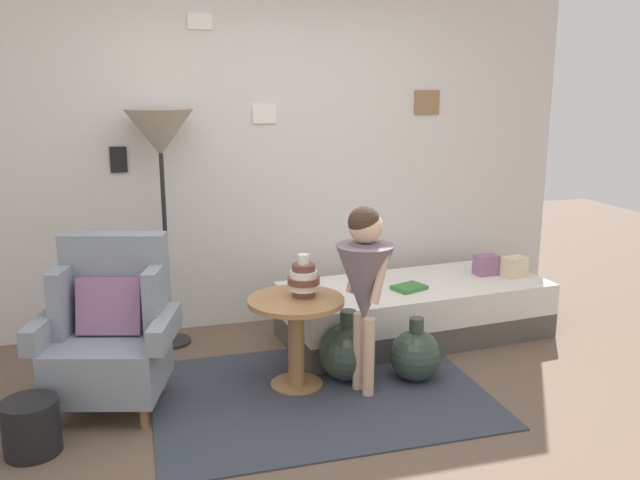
# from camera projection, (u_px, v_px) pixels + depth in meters

# --- Properties ---
(ground_plane) EXTENTS (12.00, 12.00, 0.00)m
(ground_plane) POSITION_uv_depth(u_px,v_px,m) (342.00, 442.00, 3.46)
(ground_plane) COLOR brown
(gallery_wall) EXTENTS (4.80, 0.12, 2.60)m
(gallery_wall) POSITION_uv_depth(u_px,v_px,m) (264.00, 153.00, 4.98)
(gallery_wall) COLOR silver
(gallery_wall) RESTS_ON ground
(rug) EXTENTS (1.94, 1.43, 0.01)m
(rug) POSITION_uv_depth(u_px,v_px,m) (319.00, 394.00, 3.98)
(rug) COLOR #333842
(rug) RESTS_ON ground
(armchair) EXTENTS (0.86, 0.73, 0.97)m
(armchair) POSITION_uv_depth(u_px,v_px,m) (111.00, 331.00, 3.79)
(armchair) COLOR olive
(armchair) RESTS_ON ground
(daybed) EXTENTS (1.96, 0.96, 0.40)m
(daybed) POSITION_uv_depth(u_px,v_px,m) (415.00, 310.00, 4.87)
(daybed) COLOR #4C4742
(daybed) RESTS_ON ground
(pillow_head) EXTENTS (0.19, 0.15, 0.15)m
(pillow_head) POSITION_uv_depth(u_px,v_px,m) (514.00, 267.00, 4.97)
(pillow_head) COLOR beige
(pillow_head) RESTS_ON daybed
(pillow_mid) EXTENTS (0.17, 0.12, 0.15)m
(pillow_mid) POSITION_uv_depth(u_px,v_px,m) (486.00, 265.00, 5.03)
(pillow_mid) COLOR gray
(pillow_mid) RESTS_ON daybed
(side_table) EXTENTS (0.58, 0.58, 0.56)m
(side_table) POSITION_uv_depth(u_px,v_px,m) (296.00, 324.00, 4.01)
(side_table) COLOR #9E7042
(side_table) RESTS_ON ground
(vase_striped) EXTENTS (0.19, 0.19, 0.26)m
(vase_striped) POSITION_uv_depth(u_px,v_px,m) (304.00, 279.00, 3.99)
(vase_striped) COLOR brown
(vase_striped) RESTS_ON side_table
(floor_lamp) EXTENTS (0.46, 0.46, 1.64)m
(floor_lamp) POSITION_uv_depth(u_px,v_px,m) (160.00, 140.00, 4.45)
(floor_lamp) COLOR black
(floor_lamp) RESTS_ON ground
(person_child) EXTENTS (0.34, 0.34, 1.14)m
(person_child) POSITION_uv_depth(u_px,v_px,m) (365.00, 276.00, 3.85)
(person_child) COLOR #D8AD8E
(person_child) RESTS_ON ground
(book_on_daybed) EXTENTS (0.26, 0.23, 0.03)m
(book_on_daybed) POSITION_uv_depth(u_px,v_px,m) (409.00, 288.00, 4.67)
(book_on_daybed) COLOR #387A36
(book_on_daybed) RESTS_ON daybed
(demijohn_near) EXTENTS (0.37, 0.37, 0.45)m
(demijohn_near) POSITION_uv_depth(u_px,v_px,m) (348.00, 351.00, 4.15)
(demijohn_near) COLOR #2D3D33
(demijohn_near) RESTS_ON ground
(demijohn_far) EXTENTS (0.32, 0.32, 0.41)m
(demijohn_far) POSITION_uv_depth(u_px,v_px,m) (415.00, 355.00, 4.15)
(demijohn_far) COLOR #2D3D33
(demijohn_far) RESTS_ON ground
(magazine_basket) EXTENTS (0.28, 0.28, 0.28)m
(magazine_basket) POSITION_uv_depth(u_px,v_px,m) (31.00, 427.00, 3.33)
(magazine_basket) COLOR black
(magazine_basket) RESTS_ON ground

